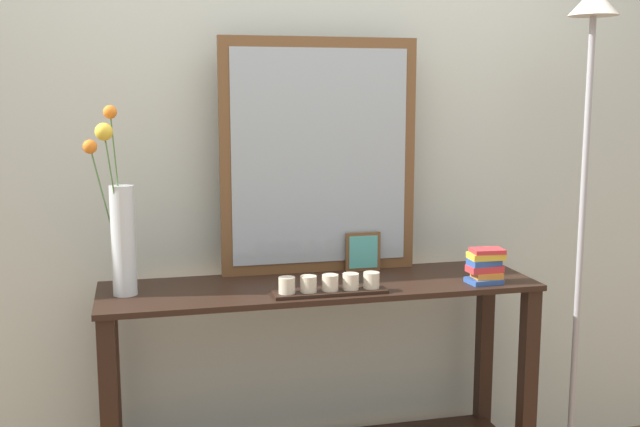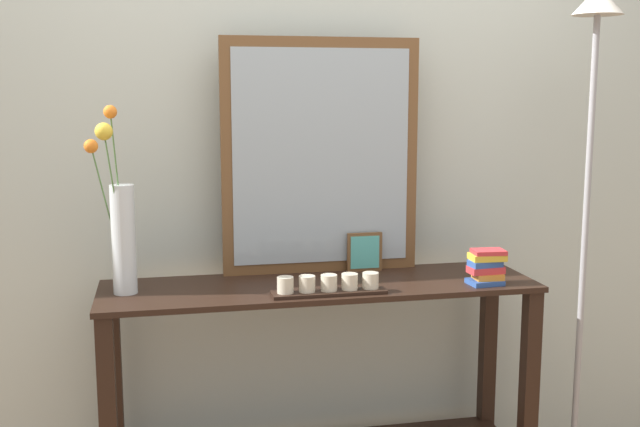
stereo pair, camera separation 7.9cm
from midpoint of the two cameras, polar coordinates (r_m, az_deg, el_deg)
The scene contains 8 objects.
wall_back at distance 2.99m, azimuth -2.30°, elevation 5.72°, with size 6.40×0.08×2.70m, color beige.
console_table at distance 2.85m, azimuth -0.81°, elevation -11.87°, with size 1.55×0.44×0.85m.
mirror_leaning at distance 2.86m, azimuth -0.83°, elevation 4.26°, with size 0.75×0.03×0.88m.
tall_vase_left at distance 2.64m, azimuth -15.51°, elevation -0.92°, with size 0.16×0.16×0.64m.
candle_tray at distance 2.60m, azimuth -0.15°, elevation -5.43°, with size 0.39×0.09×0.07m.
picture_frame_small at distance 2.92m, azimuth 2.45°, elevation -2.87°, with size 0.14×0.01×0.15m.
book_stack at distance 2.80m, azimuth 11.45°, elevation -3.85°, with size 0.13×0.10×0.12m.
floor_lamp at distance 2.97m, azimuth 18.47°, elevation 3.82°, with size 0.24×0.24×1.89m.
Camera 1 is at (-0.63, -2.58, 1.53)m, focal length 42.87 mm.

